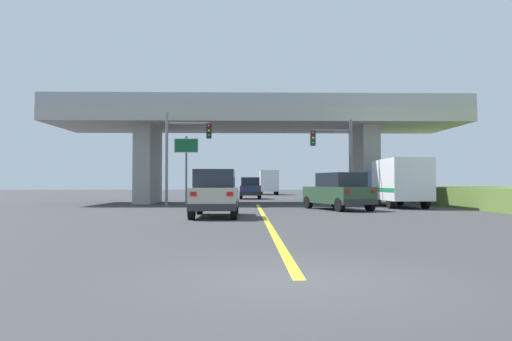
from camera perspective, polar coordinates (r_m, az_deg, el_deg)
ground at (r=36.36m, az=0.07°, el=-3.80°), size 160.00×160.00×0.00m
overpass_bridge at (r=36.55m, az=0.07°, el=4.74°), size 29.43×8.13×7.50m
lane_divider_stripe at (r=20.37m, az=1.05°, el=-5.55°), size 0.20×26.22×0.01m
suv_lead at (r=21.12m, az=-4.77°, el=-2.67°), size 1.94×4.59×2.02m
suv_crossing at (r=27.04m, az=9.60°, el=-2.40°), size 3.41×5.18×2.02m
box_truck at (r=31.28m, az=16.16°, el=-1.28°), size 2.33×6.84×2.90m
sedan_oncoming at (r=46.04m, az=-0.68°, el=-2.07°), size 1.97×4.36×2.02m
traffic_signal_nearside at (r=31.26m, az=9.47°, el=2.17°), size 2.67×0.36×5.48m
traffic_signal_farside at (r=31.54m, az=-8.72°, el=2.74°), size 2.94×0.36×5.98m
highway_sign at (r=33.72m, az=-8.13°, el=1.90°), size 1.64×0.17×4.68m
semi_truck_distant at (r=64.13m, az=1.48°, el=-1.36°), size 2.33×6.71×3.15m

